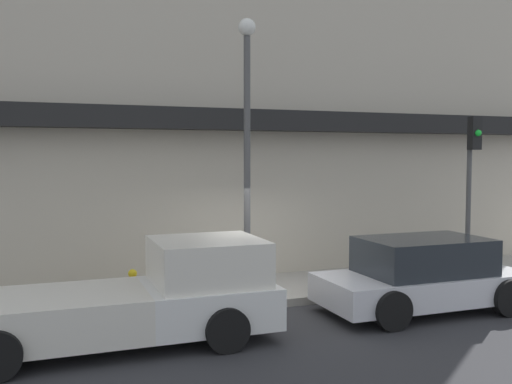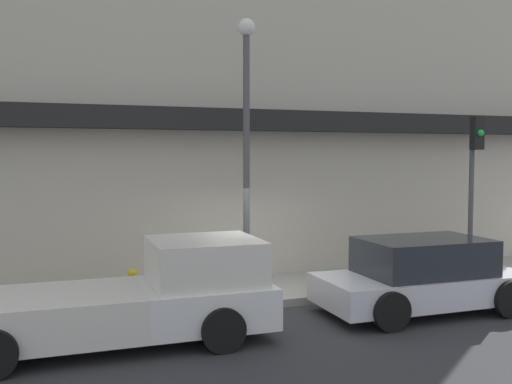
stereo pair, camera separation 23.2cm
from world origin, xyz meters
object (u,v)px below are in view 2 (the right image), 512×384
Objects in this scene: pickup_truck at (133,298)px; street_lamp at (246,126)px; fire_hydrant at (132,285)px; parked_car at (423,276)px; traffic_light at (474,168)px.

street_lamp reaches higher than pickup_truck.
fire_hydrant is 0.12× the size of street_lamp.
fire_hydrant is at bearing 167.78° from street_lamp.
street_lamp is at bearing 30.20° from pickup_truck.
street_lamp reaches higher than fire_hydrant.
traffic_light is at bearing 32.66° from parked_car.
parked_car is 3.74m from traffic_light.
fire_hydrant is at bearing 176.68° from traffic_light.
fire_hydrant is 8.51m from traffic_light.
pickup_truck is 5.81m from parked_car.
traffic_light is at bearing 9.09° from pickup_truck.
street_lamp is (2.56, 1.61, 3.02)m from pickup_truck.
parked_car is 6.34× the size of fire_hydrant.
parked_car is 1.10× the size of traffic_light.
fire_hydrant is (-5.56, 2.11, -0.22)m from parked_car.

